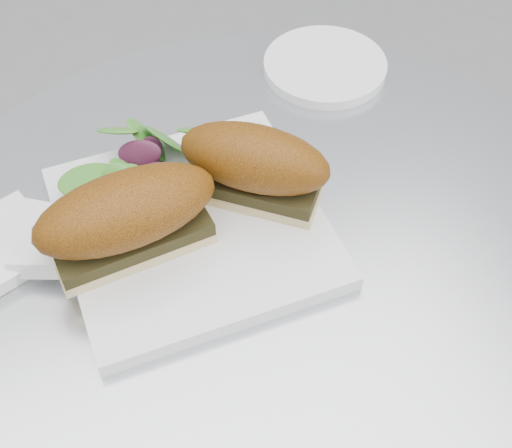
% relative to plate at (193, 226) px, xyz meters
% --- Properties ---
extents(table, '(0.70, 0.70, 0.73)m').
position_rel_plate_xyz_m(table, '(0.05, -0.06, -0.25)').
color(table, silver).
rests_on(table, ground).
extents(plate, '(0.24, 0.24, 0.02)m').
position_rel_plate_xyz_m(plate, '(0.00, 0.00, 0.00)').
color(plate, white).
rests_on(plate, table).
extents(sandwich_left, '(0.17, 0.09, 0.08)m').
position_rel_plate_xyz_m(sandwich_left, '(-0.06, -0.01, 0.05)').
color(sandwich_left, '#DACB88').
rests_on(sandwich_left, plate).
extents(sandwich_right, '(0.15, 0.14, 0.08)m').
position_rel_plate_xyz_m(sandwich_right, '(0.06, 0.01, 0.05)').
color(sandwich_right, '#DACB88').
rests_on(sandwich_right, plate).
extents(salad, '(0.12, 0.12, 0.05)m').
position_rel_plate_xyz_m(salad, '(-0.02, 0.07, 0.03)').
color(salad, '#459230').
rests_on(salad, plate).
extents(napkin, '(0.11, 0.11, 0.02)m').
position_rel_plate_xyz_m(napkin, '(-0.15, 0.02, 0.00)').
color(napkin, white).
rests_on(napkin, table).
extents(saucer, '(0.14, 0.14, 0.01)m').
position_rel_plate_xyz_m(saucer, '(0.22, 0.18, -0.00)').
color(saucer, white).
rests_on(saucer, table).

